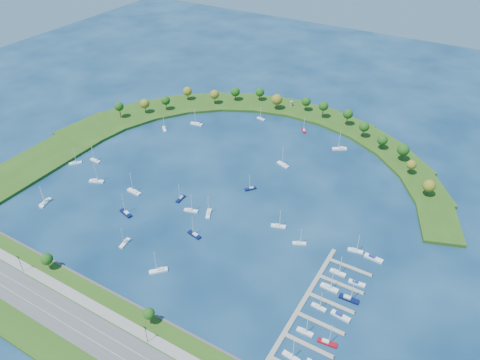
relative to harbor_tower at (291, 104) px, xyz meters
The scene contains 39 objects.
ground 120.95m from the harbor_tower, 83.44° to the right, with size 700.00×700.00×0.00m, color #072342.
south_shoreline 243.39m from the harbor_tower, 86.74° to the right, with size 420.00×43.10×11.60m.
breakwater 78.49m from the harbor_tower, 114.49° to the right, with size 286.74×247.64×2.00m.
breakwater_trees 32.75m from the harbor_tower, 84.21° to the right, with size 237.73×92.51×14.15m.
harbor_tower is the anchor object (origin of this frame).
dock_system 206.47m from the harbor_tower, 61.31° to the right, with size 24.28×82.00×1.60m.
moored_boat_0 150.62m from the harbor_tower, 83.21° to the right, with size 5.75×8.65×12.42m.
moored_boat_1 32.56m from the harbor_tower, 111.73° to the right, with size 7.30×3.29×10.37m.
moored_boat_2 118.75m from the harbor_tower, 76.95° to the right, with size 6.28×7.15×10.97m.
moored_boat_3 162.98m from the harbor_tower, 63.09° to the right, with size 7.44×5.09×10.72m.
moored_boat_4 170.85m from the harbor_tower, 111.42° to the right, with size 9.78×6.18×13.96m.
moored_boat_5 159.09m from the harbor_tower, 102.28° to the right, with size 9.96×3.39×14.41m.
moored_boat_6 193.18m from the harbor_tower, 92.22° to the right, with size 3.32×8.15×11.63m.
moored_boat_7 200.84m from the harbor_tower, 83.96° to the right, with size 8.24×8.57×13.66m.
moored_boat_8 39.38m from the harbor_tower, 50.17° to the right, with size 6.01×7.45×11.13m.
moored_boat_9 150.15m from the harbor_tower, 67.36° to the right, with size 8.53×5.00×12.12m.
moored_boat_10 205.00m from the harbor_tower, 110.70° to the right, with size 4.68×8.26×11.71m.
moored_boat_11 106.72m from the harbor_tower, 129.39° to the right, with size 7.26×7.24×11.78m.
moored_boat_12 146.38m from the harbor_tower, 91.89° to the right, with size 2.26×7.70×11.28m.
moored_boat_13 71.67m from the harbor_tower, 35.76° to the right, with size 10.17×7.83×15.00m.
moored_boat_14 87.14m from the harbor_tower, 68.13° to the right, with size 9.70×5.61×13.77m.
moored_boat_15 175.41m from the harbor_tower, 97.88° to the right, with size 9.85×5.00×13.94m.
moored_boat_16 163.14m from the harbor_tower, 119.75° to the right, with size 8.11×2.59×11.79m.
moored_boat_17 81.46m from the harbor_tower, 128.73° to the right, with size 9.90×4.09×14.12m.
moored_boat_18 204.08m from the harbor_tower, 111.05° to the right, with size 3.32×8.65×12.40m.
moored_boat_19 152.54m from the harbor_tower, 87.30° to the right, with size 8.62×4.60×12.20m.
moored_boat_20 169.98m from the harbor_tower, 82.84° to the right, with size 9.01×4.02×12.81m.
moored_boat_21 175.80m from the harbor_tower, 120.88° to the right, with size 7.22×7.81×12.23m.
docked_boat_0 231.98m from the harbor_tower, 64.64° to the right, with size 8.03×3.00×11.54m.
docked_boat_2 219.25m from the harbor_tower, 63.06° to the right, with size 7.56×2.24×11.06m.
docked_boat_3 224.37m from the harbor_tower, 60.69° to the right, with size 8.76×3.42×12.53m.
docked_boat_4 205.40m from the harbor_tower, 61.07° to the right, with size 7.28×2.42×10.55m.
docked_boat_5 210.36m from the harbor_tower, 58.54° to the right, with size 9.37×3.51×1.87m.
docked_boat_6 193.87m from the harbor_tower, 59.18° to the right, with size 8.98×2.71×13.11m.
docked_boat_7 200.86m from the harbor_tower, 56.86° to the right, with size 9.62×3.07×13.98m.
docked_boat_8 184.07m from the harbor_tower, 57.34° to the right, with size 8.08×2.32×11.84m.
docked_boat_9 191.40m from the harbor_tower, 54.99° to the right, with size 8.32×2.93×1.67m.
docked_boat_10 169.38m from the harbor_tower, 53.08° to the right, with size 8.21×3.54×11.69m.
docked_boat_11 175.97m from the harbor_tower, 50.60° to the right, with size 9.85×3.39×1.98m.
Camera 1 is at (124.20, -196.96, 171.28)m, focal length 34.17 mm.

